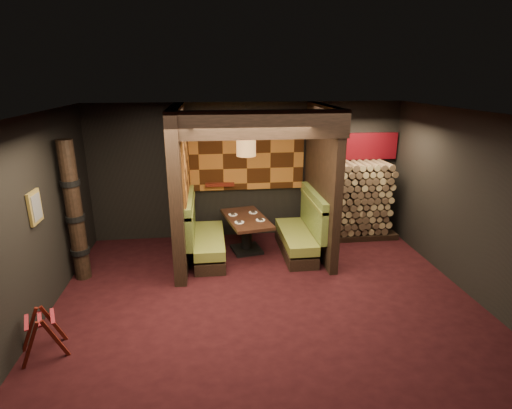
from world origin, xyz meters
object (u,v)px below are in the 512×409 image
object	(u,v)px
booth_bench_right	(301,234)
luggage_rack	(42,332)
pendant_lamp	(246,144)
booth_bench_left	(204,238)
dining_table	(247,229)
totem_column	(75,213)
firewood_stack	(356,200)

from	to	relation	value
booth_bench_right	luggage_rack	distance (m)	4.66
booth_bench_right	luggage_rack	world-z (taller)	booth_bench_right
pendant_lamp	booth_bench_left	bearing A→B (deg)	-169.67
booth_bench_right	pendant_lamp	bearing A→B (deg)	171.73
dining_table	totem_column	distance (m)	3.11
luggage_rack	booth_bench_right	bearing A→B (deg)	33.56
booth_bench_right	firewood_stack	xyz separation A→B (m)	(1.35, 0.70, 0.42)
luggage_rack	pendant_lamp	bearing A→B (deg)	43.96
dining_table	firewood_stack	world-z (taller)	firewood_stack
booth_bench_right	totem_column	bearing A→B (deg)	-172.14
pendant_lamp	dining_table	bearing A→B (deg)	90.00
luggage_rack	firewood_stack	world-z (taller)	firewood_stack
booth_bench_right	firewood_stack	distance (m)	1.58
pendant_lamp	firewood_stack	size ratio (longest dim) A/B	0.53
totem_column	firewood_stack	bearing A→B (deg)	13.19
booth_bench_left	pendant_lamp	size ratio (longest dim) A/B	1.75
luggage_rack	firewood_stack	distance (m)	6.20
booth_bench_right	firewood_stack	world-z (taller)	firewood_stack
pendant_lamp	totem_column	distance (m)	3.17
pendant_lamp	luggage_rack	bearing A→B (deg)	-136.04
booth_bench_left	booth_bench_right	distance (m)	1.89
booth_bench_left	firewood_stack	world-z (taller)	firewood_stack
luggage_rack	totem_column	size ratio (longest dim) A/B	0.28
dining_table	booth_bench_right	bearing A→B (deg)	-10.91
firewood_stack	booth_bench_left	bearing A→B (deg)	-167.83
pendant_lamp	firewood_stack	xyz separation A→B (m)	(2.41, 0.55, -1.34)
firewood_stack	pendant_lamp	bearing A→B (deg)	-167.20
dining_table	firewood_stack	bearing A→B (deg)	11.67
booth_bench_left	pendant_lamp	world-z (taller)	pendant_lamp
dining_table	pendant_lamp	world-z (taller)	pendant_lamp
booth_bench_right	totem_column	xyz separation A→B (m)	(-3.98, -0.55, 0.79)
luggage_rack	dining_table	bearing A→B (deg)	44.48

